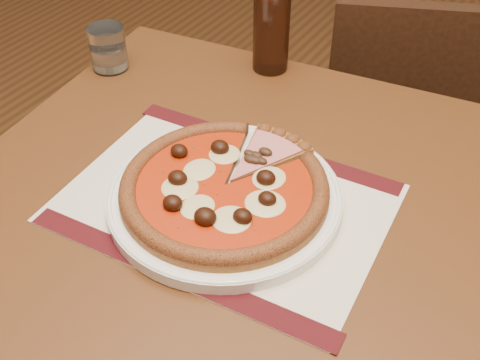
% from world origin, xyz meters
% --- Properties ---
extents(table, '(0.88, 0.88, 0.75)m').
position_xyz_m(table, '(0.41, -0.32, 0.65)').
color(table, '#563014').
rests_on(table, ground).
extents(chair_far, '(0.51, 0.51, 0.83)m').
position_xyz_m(chair_far, '(0.47, 0.35, 0.47)').
color(chair_far, black).
rests_on(chair_far, ground).
extents(placemat, '(0.45, 0.33, 0.00)m').
position_xyz_m(placemat, '(0.40, -0.33, 0.75)').
color(placemat, beige).
rests_on(placemat, table).
extents(plate, '(0.32, 0.32, 0.02)m').
position_xyz_m(plate, '(0.40, -0.33, 0.76)').
color(plate, white).
rests_on(plate, placemat).
extents(pizza, '(0.28, 0.28, 0.04)m').
position_xyz_m(pizza, '(0.40, -0.33, 0.78)').
color(pizza, brown).
rests_on(pizza, plate).
extents(ham_slice, '(0.10, 0.14, 0.02)m').
position_xyz_m(ham_slice, '(0.42, -0.24, 0.78)').
color(ham_slice, brown).
rests_on(ham_slice, plate).
extents(water_glass, '(0.08, 0.08, 0.08)m').
position_xyz_m(water_glass, '(0.02, -0.13, 0.79)').
color(water_glass, white).
rests_on(water_glass, table).
extents(bottle, '(0.06, 0.06, 0.22)m').
position_xyz_m(bottle, '(0.27, 0.02, 0.83)').
color(bottle, black).
rests_on(bottle, table).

